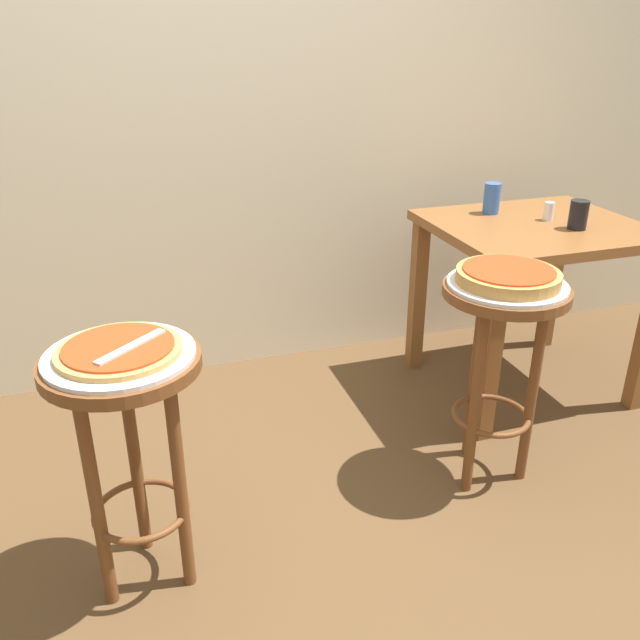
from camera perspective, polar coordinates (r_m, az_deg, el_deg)
name	(u,v)px	position (r m, az deg, el deg)	size (l,w,h in m)	color
ground_plane	(340,629)	(1.97, 1.70, -25.10)	(6.00, 6.00, 0.00)	brown
back_wall	(203,19)	(2.88, -10.02, 24.17)	(6.00, 0.10, 3.00)	beige
stool_foreground	(129,420)	(1.82, -16.17, -8.25)	(0.41, 0.41, 0.72)	brown
serving_plate_foreground	(120,355)	(1.73, -16.89, -2.92)	(0.38, 0.38, 0.01)	silver
pizza_foreground	(119,349)	(1.72, -16.95, -2.44)	(0.31, 0.31, 0.02)	tan
stool_middle	(500,338)	(2.26, 15.29, -1.53)	(0.41, 0.41, 0.72)	brown
serving_plate_middle	(507,284)	(2.18, 15.83, 2.97)	(0.38, 0.38, 0.01)	silver
pizza_middle	(508,276)	(2.18, 15.91, 3.67)	(0.33, 0.33, 0.05)	#B78442
dining_table	(534,254)	(2.88, 17.96, 5.41)	(0.82, 0.73, 0.75)	brown
cup_near_edge	(578,215)	(2.80, 21.39, 8.44)	(0.07, 0.07, 0.11)	black
cup_far_edge	(492,198)	(2.93, 14.60, 10.12)	(0.07, 0.07, 0.13)	#3360B2
condiment_shaker	(549,211)	(2.90, 19.12, 8.86)	(0.04, 0.04, 0.07)	white
pizza_server_knife	(131,346)	(1.70, -15.98, -2.18)	(0.22, 0.02, 0.01)	silver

